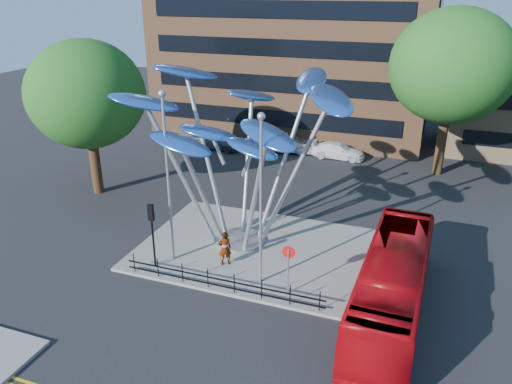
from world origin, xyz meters
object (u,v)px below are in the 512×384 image
at_px(tree_left, 86,95).
at_px(traffic_light_island, 152,222).
at_px(street_lamp_left, 167,164).
at_px(parked_car_mid, 286,143).
at_px(no_entry_sign_island, 288,262).
at_px(leaf_sculpture, 238,122).
at_px(pedestrian, 225,248).
at_px(parked_car_right, 338,151).
at_px(red_bus, 393,283).
at_px(parked_car_left, 217,140).
at_px(street_lamp_right, 261,186).
at_px(tree_right, 453,66).

relative_size(tree_left, traffic_light_island, 3.01).
distance_m(street_lamp_left, parked_car_mid, 20.03).
xyz_separation_m(no_entry_sign_island, parked_car_mid, (-6.36, 20.48, -1.02)).
relative_size(tree_left, leaf_sculpture, 0.81).
relative_size(no_entry_sign_island, pedestrian, 1.33).
relative_size(street_lamp_left, parked_car_right, 2.00).
distance_m(red_bus, parked_car_mid, 22.97).
relative_size(street_lamp_left, red_bus, 0.81).
distance_m(leaf_sculpture, parked_car_left, 18.34).
distance_m(leaf_sculpture, street_lamp_left, 4.28).
bearing_deg(red_bus, street_lamp_right, 179.82).
xyz_separation_m(tree_right, no_entry_sign_island, (-6.00, -19.48, -6.22)).
bearing_deg(street_lamp_left, tree_left, 145.62).
distance_m(tree_left, no_entry_sign_island, 18.35).
distance_m(leaf_sculpture, no_entry_sign_island, 7.71).
xyz_separation_m(street_lamp_left, parked_car_mid, (0.14, 19.50, -4.56)).
relative_size(street_lamp_right, parked_car_right, 1.88).
distance_m(street_lamp_right, pedestrian, 4.69).
bearing_deg(tree_right, red_bus, -94.18).
distance_m(tree_right, no_entry_sign_island, 21.31).
distance_m(tree_right, parked_car_left, 19.72).
distance_m(leaf_sculpture, parked_car_mid, 17.57).
bearing_deg(no_entry_sign_island, parked_car_right, 95.19).
relative_size(street_lamp_left, pedestrian, 4.79).
bearing_deg(street_lamp_left, parked_car_mid, 89.59).
bearing_deg(pedestrian, leaf_sculpture, -116.25).
xyz_separation_m(tree_right, street_lamp_left, (-12.50, -18.50, -2.68)).
xyz_separation_m(street_lamp_left, traffic_light_island, (-0.50, -1.00, -2.74)).
bearing_deg(street_lamp_right, no_entry_sign_island, -17.87).
relative_size(red_bus, parked_car_right, 2.47).
xyz_separation_m(traffic_light_island, pedestrian, (3.26, 1.39, -1.55)).
bearing_deg(leaf_sculpture, red_bus, -23.97).
bearing_deg(pedestrian, street_lamp_right, 125.45).
relative_size(tree_right, parked_car_right, 2.75).
bearing_deg(traffic_light_island, red_bus, 1.61).
height_order(traffic_light_island, parked_car_mid, traffic_light_island).
distance_m(leaf_sculpture, street_lamp_right, 4.83).
xyz_separation_m(tree_left, parked_car_right, (14.14, 13.00, -6.16)).
relative_size(parked_car_left, parked_car_mid, 0.94).
height_order(tree_left, pedestrian, tree_left).
distance_m(street_lamp_left, street_lamp_right, 5.03).
height_order(street_lamp_right, traffic_light_island, street_lamp_right).
xyz_separation_m(tree_right, leaf_sculpture, (-10.07, -15.32, -1.16)).
bearing_deg(street_lamp_right, leaf_sculpture, 124.91).
bearing_deg(no_entry_sign_island, street_lamp_left, 171.39).
xyz_separation_m(street_lamp_left, street_lamp_right, (5.00, -0.50, -0.26)).
bearing_deg(street_lamp_left, leaf_sculpture, 52.60).
bearing_deg(tree_left, street_lamp_right, -25.77).
xyz_separation_m(red_bus, pedestrian, (-8.34, 1.07, -0.44)).
distance_m(tree_left, parked_car_right, 20.17).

